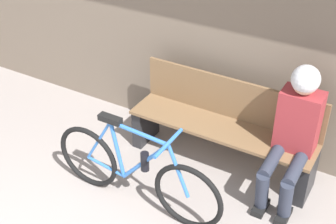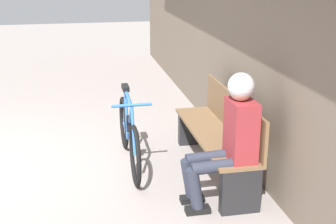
# 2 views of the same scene
# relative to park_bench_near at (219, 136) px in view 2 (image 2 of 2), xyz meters

# --- Properties ---
(storefront_wall) EXTENTS (12.00, 0.56, 3.20)m
(storefront_wall) POSITION_rel_park_bench_near_xyz_m (-0.38, 0.37, 1.26)
(storefront_wall) COLOR #756656
(storefront_wall) RESTS_ON ground_plane
(park_bench_near) EXTENTS (1.75, 0.42, 0.85)m
(park_bench_near) POSITION_rel_park_bench_near_xyz_m (0.00, 0.00, 0.00)
(park_bench_near) COLOR brown
(park_bench_near) RESTS_ON ground_plane
(bicycle) EXTENTS (1.61, 0.40, 0.83)m
(bicycle) POSITION_rel_park_bench_near_xyz_m (-0.39, -0.89, -0.06)
(bicycle) COLOR black
(bicycle) RESTS_ON ground_plane
(person_seated) EXTENTS (0.34, 0.63, 1.23)m
(person_seated) POSITION_rel_park_bench_near_xyz_m (0.66, -0.11, 0.30)
(person_seated) COLOR #2D3342
(person_seated) RESTS_ON ground_plane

